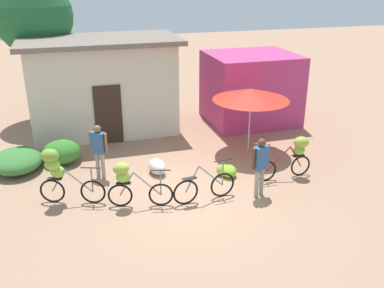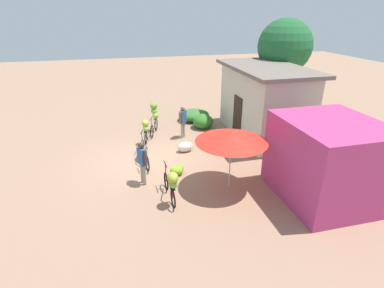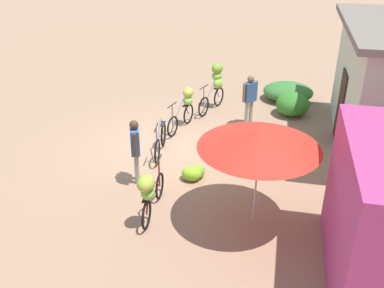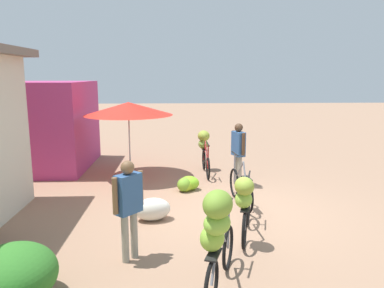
{
  "view_description": "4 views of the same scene",
  "coord_description": "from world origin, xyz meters",
  "px_view_note": "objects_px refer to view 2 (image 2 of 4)",
  "views": [
    {
      "loc": [
        -2.71,
        -9.26,
        5.46
      ],
      "look_at": [
        0.38,
        1.06,
        1.07
      ],
      "focal_mm": 40.08,
      "sensor_mm": 36.0,
      "label": 1
    },
    {
      "loc": [
        11.16,
        -0.94,
        5.63
      ],
      "look_at": [
        1.26,
        1.57,
        1.11
      ],
      "focal_mm": 28.26,
      "sensor_mm": 36.0,
      "label": 2
    },
    {
      "loc": [
        10.14,
        2.8,
        5.59
      ],
      "look_at": [
        1.08,
        0.86,
        0.78
      ],
      "focal_mm": 40.56,
      "sensor_mm": 36.0,
      "label": 3
    },
    {
      "loc": [
        -7.36,
        1.24,
        2.78
      ],
      "look_at": [
        0.92,
        0.88,
        1.24
      ],
      "focal_mm": 34.74,
      "sensor_mm": 36.0,
      "label": 4
    }
  ],
  "objects_px": {
    "produce_sack": "(185,147)",
    "tree_behind_building": "(285,47)",
    "bicycle_center_loaded": "(144,156)",
    "bicycle_near_pile": "(145,132)",
    "market_umbrella": "(231,137)",
    "shop_pink": "(327,160)",
    "building_low": "(264,101)",
    "banana_pile_on_ground": "(178,170)",
    "bicycle_leftmost": "(154,115)",
    "person_bystander": "(142,159)",
    "person_vendor": "(183,119)",
    "bicycle_by_shop": "(172,183)"
  },
  "relations": [
    {
      "from": "bicycle_near_pile",
      "to": "bicycle_center_loaded",
      "type": "distance_m",
      "value": 1.89
    },
    {
      "from": "bicycle_center_loaded",
      "to": "person_vendor",
      "type": "relative_size",
      "value": 1.09
    },
    {
      "from": "building_low",
      "to": "banana_pile_on_ground",
      "type": "height_order",
      "value": "building_low"
    },
    {
      "from": "building_low",
      "to": "bicycle_leftmost",
      "type": "xyz_separation_m",
      "value": [
        -1.64,
        -5.04,
        -0.79
      ]
    },
    {
      "from": "building_low",
      "to": "banana_pile_on_ground",
      "type": "relative_size",
      "value": 8.59
    },
    {
      "from": "bicycle_leftmost",
      "to": "banana_pile_on_ground",
      "type": "relative_size",
      "value": 2.54
    },
    {
      "from": "shop_pink",
      "to": "bicycle_near_pile",
      "type": "distance_m",
      "value": 7.57
    },
    {
      "from": "bicycle_leftmost",
      "to": "building_low",
      "type": "bearing_deg",
      "value": 72.02
    },
    {
      "from": "shop_pink",
      "to": "market_umbrella",
      "type": "height_order",
      "value": "shop_pink"
    },
    {
      "from": "bicycle_center_loaded",
      "to": "person_bystander",
      "type": "distance_m",
      "value": 1.56
    },
    {
      "from": "building_low",
      "to": "bicycle_leftmost",
      "type": "distance_m",
      "value": 5.36
    },
    {
      "from": "tree_behind_building",
      "to": "bicycle_center_loaded",
      "type": "height_order",
      "value": "tree_behind_building"
    },
    {
      "from": "bicycle_near_pile",
      "to": "person_bystander",
      "type": "bearing_deg",
      "value": -7.44
    },
    {
      "from": "shop_pink",
      "to": "person_vendor",
      "type": "xyz_separation_m",
      "value": [
        -6.01,
        -3.35,
        -0.35
      ]
    },
    {
      "from": "bicycle_center_loaded",
      "to": "bicycle_leftmost",
      "type": "bearing_deg",
      "value": 165.49
    },
    {
      "from": "produce_sack",
      "to": "person_bystander",
      "type": "bearing_deg",
      "value": -42.11
    },
    {
      "from": "bicycle_by_shop",
      "to": "person_bystander",
      "type": "relative_size",
      "value": 1.06
    },
    {
      "from": "tree_behind_building",
      "to": "produce_sack",
      "type": "distance_m",
      "value": 7.77
    },
    {
      "from": "building_low",
      "to": "market_umbrella",
      "type": "xyz_separation_m",
      "value": [
        4.22,
        -3.27,
        0.21
      ]
    },
    {
      "from": "building_low",
      "to": "shop_pink",
      "type": "height_order",
      "value": "building_low"
    },
    {
      "from": "building_low",
      "to": "person_vendor",
      "type": "height_order",
      "value": "building_low"
    },
    {
      "from": "person_vendor",
      "to": "bicycle_leftmost",
      "type": "bearing_deg",
      "value": -131.99
    },
    {
      "from": "produce_sack",
      "to": "tree_behind_building",
      "type": "bearing_deg",
      "value": 117.17
    },
    {
      "from": "bicycle_by_shop",
      "to": "building_low",
      "type": "bearing_deg",
      "value": 131.03
    },
    {
      "from": "tree_behind_building",
      "to": "bicycle_leftmost",
      "type": "xyz_separation_m",
      "value": [
        0.47,
        -7.06,
        -2.99
      ]
    },
    {
      "from": "market_umbrella",
      "to": "banana_pile_on_ground",
      "type": "relative_size",
      "value": 3.81
    },
    {
      "from": "bicycle_center_loaded",
      "to": "produce_sack",
      "type": "xyz_separation_m",
      "value": [
        -0.82,
        1.86,
        -0.15
      ]
    },
    {
      "from": "bicycle_near_pile",
      "to": "market_umbrella",
      "type": "bearing_deg",
      "value": 29.82
    },
    {
      "from": "bicycle_near_pile",
      "to": "person_bystander",
      "type": "xyz_separation_m",
      "value": [
        3.27,
        -0.43,
        0.28
      ]
    },
    {
      "from": "building_low",
      "to": "person_bystander",
      "type": "height_order",
      "value": "building_low"
    },
    {
      "from": "building_low",
      "to": "bicycle_near_pile",
      "type": "relative_size",
      "value": 3.41
    },
    {
      "from": "market_umbrella",
      "to": "bicycle_center_loaded",
      "type": "relative_size",
      "value": 1.42
    },
    {
      "from": "building_low",
      "to": "tree_behind_building",
      "type": "bearing_deg",
      "value": 136.33
    },
    {
      "from": "building_low",
      "to": "person_bystander",
      "type": "xyz_separation_m",
      "value": [
        3.27,
        -6.12,
        -0.71
      ]
    },
    {
      "from": "bicycle_by_shop",
      "to": "banana_pile_on_ground",
      "type": "bearing_deg",
      "value": 162.72
    },
    {
      "from": "bicycle_leftmost",
      "to": "person_vendor",
      "type": "height_order",
      "value": "person_vendor"
    },
    {
      "from": "bicycle_by_shop",
      "to": "person_bystander",
      "type": "distance_m",
      "value": 1.61
    },
    {
      "from": "building_low",
      "to": "bicycle_center_loaded",
      "type": "height_order",
      "value": "building_low"
    },
    {
      "from": "bicycle_near_pile",
      "to": "building_low",
      "type": "bearing_deg",
      "value": 89.98
    },
    {
      "from": "market_umbrella",
      "to": "bicycle_leftmost",
      "type": "bearing_deg",
      "value": -163.18
    },
    {
      "from": "shop_pink",
      "to": "bicycle_near_pile",
      "type": "height_order",
      "value": "shop_pink"
    },
    {
      "from": "bicycle_by_shop",
      "to": "person_vendor",
      "type": "relative_size",
      "value": 1.09
    },
    {
      "from": "tree_behind_building",
      "to": "bicycle_center_loaded",
      "type": "distance_m",
      "value": 9.56
    },
    {
      "from": "bicycle_center_loaded",
      "to": "banana_pile_on_ground",
      "type": "height_order",
      "value": "bicycle_center_loaded"
    },
    {
      "from": "market_umbrella",
      "to": "person_bystander",
      "type": "height_order",
      "value": "market_umbrella"
    },
    {
      "from": "market_umbrella",
      "to": "produce_sack",
      "type": "relative_size",
      "value": 3.42
    },
    {
      "from": "shop_pink",
      "to": "bicycle_near_pile",
      "type": "relative_size",
      "value": 2.02
    },
    {
      "from": "market_umbrella",
      "to": "person_vendor",
      "type": "distance_m",
      "value": 4.89
    },
    {
      "from": "bicycle_near_pile",
      "to": "produce_sack",
      "type": "xyz_separation_m",
      "value": [
        1.02,
        1.61,
        -0.48
      ]
    },
    {
      "from": "shop_pink",
      "to": "building_low",
      "type": "bearing_deg",
      "value": 174.87
    }
  ]
}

